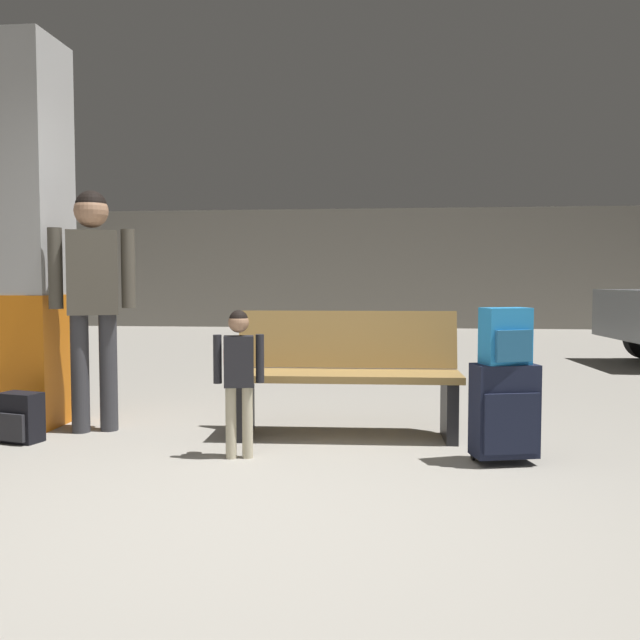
{
  "coord_description": "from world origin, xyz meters",
  "views": [
    {
      "loc": [
        0.65,
        -3.05,
        1.1
      ],
      "look_at": [
        0.21,
        1.3,
        0.85
      ],
      "focal_mm": 37.73,
      "sensor_mm": 36.0,
      "label": 1
    }
  ],
  "objects_px": {
    "adult": "(93,284)",
    "backpack_dark_floor": "(20,418)",
    "structural_pillar": "(24,236)",
    "backpack_bright": "(506,337)",
    "child": "(239,367)",
    "suitcase": "(505,411)",
    "bench": "(346,374)"
  },
  "relations": [
    {
      "from": "structural_pillar",
      "to": "bench",
      "type": "height_order",
      "value": "structural_pillar"
    },
    {
      "from": "child",
      "to": "bench",
      "type": "bearing_deg",
      "value": 47.25
    },
    {
      "from": "suitcase",
      "to": "backpack_bright",
      "type": "bearing_deg",
      "value": -10.97
    },
    {
      "from": "bench",
      "to": "child",
      "type": "bearing_deg",
      "value": -132.75
    },
    {
      "from": "backpack_bright",
      "to": "adult",
      "type": "relative_size",
      "value": 0.19
    },
    {
      "from": "structural_pillar",
      "to": "adult",
      "type": "xyz_separation_m",
      "value": [
        0.62,
        -0.18,
        -0.36
      ]
    },
    {
      "from": "backpack_dark_floor",
      "to": "backpack_bright",
      "type": "bearing_deg",
      "value": -3.85
    },
    {
      "from": "child",
      "to": "adult",
      "type": "height_order",
      "value": "adult"
    },
    {
      "from": "suitcase",
      "to": "bench",
      "type": "bearing_deg",
      "value": 147.44
    },
    {
      "from": "backpack_bright",
      "to": "child",
      "type": "distance_m",
      "value": 1.64
    },
    {
      "from": "bench",
      "to": "adult",
      "type": "bearing_deg",
      "value": -178.43
    },
    {
      "from": "backpack_bright",
      "to": "bench",
      "type": "bearing_deg",
      "value": 147.46
    },
    {
      "from": "child",
      "to": "adult",
      "type": "bearing_deg",
      "value": 152.76
    },
    {
      "from": "backpack_bright",
      "to": "child",
      "type": "relative_size",
      "value": 0.37
    },
    {
      "from": "adult",
      "to": "backpack_dark_floor",
      "type": "height_order",
      "value": "adult"
    },
    {
      "from": "structural_pillar",
      "to": "bench",
      "type": "bearing_deg",
      "value": -3.02
    },
    {
      "from": "structural_pillar",
      "to": "backpack_bright",
      "type": "height_order",
      "value": "structural_pillar"
    },
    {
      "from": "child",
      "to": "adult",
      "type": "relative_size",
      "value": 0.53
    },
    {
      "from": "bench",
      "to": "child",
      "type": "relative_size",
      "value": 1.75
    },
    {
      "from": "bench",
      "to": "adult",
      "type": "xyz_separation_m",
      "value": [
        -1.84,
        -0.05,
        0.64
      ]
    },
    {
      "from": "suitcase",
      "to": "child",
      "type": "relative_size",
      "value": 0.65
    },
    {
      "from": "structural_pillar",
      "to": "backpack_bright",
      "type": "bearing_deg",
      "value": -12.51
    },
    {
      "from": "suitcase",
      "to": "backpack_dark_floor",
      "type": "relative_size",
      "value": 1.78
    },
    {
      "from": "backpack_bright",
      "to": "backpack_dark_floor",
      "type": "relative_size",
      "value": 1.0
    },
    {
      "from": "bench",
      "to": "backpack_bright",
      "type": "distance_m",
      "value": 1.23
    },
    {
      "from": "bench",
      "to": "suitcase",
      "type": "xyz_separation_m",
      "value": [
        1.0,
        -0.64,
        -0.12
      ]
    },
    {
      "from": "backpack_bright",
      "to": "adult",
      "type": "distance_m",
      "value": 2.92
    },
    {
      "from": "backpack_bright",
      "to": "child",
      "type": "xyz_separation_m",
      "value": [
        -1.63,
        -0.04,
        -0.2
      ]
    },
    {
      "from": "child",
      "to": "suitcase",
      "type": "bearing_deg",
      "value": 1.41
    },
    {
      "from": "child",
      "to": "backpack_dark_floor",
      "type": "distance_m",
      "value": 1.65
    },
    {
      "from": "suitcase",
      "to": "structural_pillar",
      "type": "bearing_deg",
      "value": 167.49
    },
    {
      "from": "bench",
      "to": "backpack_bright",
      "type": "xyz_separation_m",
      "value": [
        1.0,
        -0.64,
        0.33
      ]
    }
  ]
}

